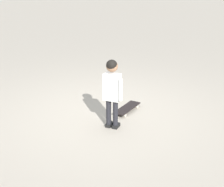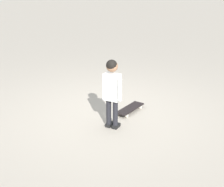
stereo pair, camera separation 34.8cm
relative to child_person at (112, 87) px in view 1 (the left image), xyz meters
The scene contains 3 objects.
ground_plane 0.86m from the child_person, 112.82° to the left, with size 50.00×50.00×0.00m, color #9E9384.
child_person is the anchor object (origin of this frame).
skateboard 0.89m from the child_person, 74.86° to the left, with size 0.42×0.64×0.07m.
Camera 1 is at (0.84, -5.04, 2.28)m, focal length 53.80 mm.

